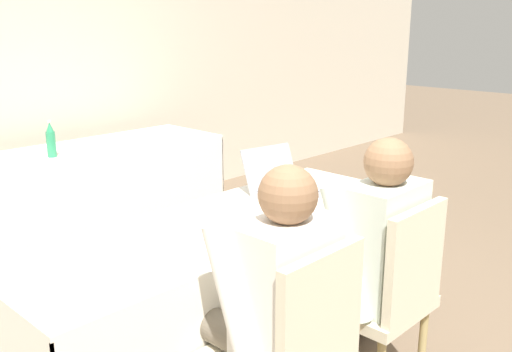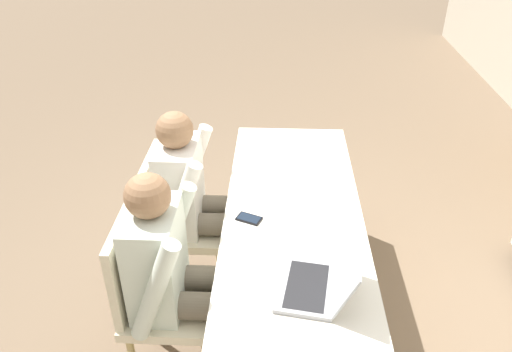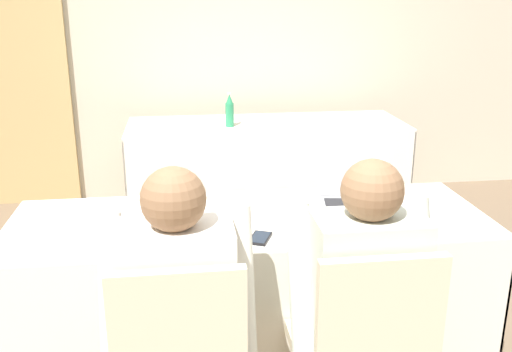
{
  "view_description": "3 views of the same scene",
  "coord_description": "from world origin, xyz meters",
  "px_view_note": "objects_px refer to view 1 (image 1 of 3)",
  "views": [
    {
      "loc": [
        -1.66,
        -1.78,
        1.64
      ],
      "look_at": [
        0.0,
        -0.19,
        1.01
      ],
      "focal_mm": 40.0,
      "sensor_mm": 36.0,
      "label": 1
    },
    {
      "loc": [
        2.02,
        -0.1,
        2.26
      ],
      "look_at": [
        0.0,
        -0.19,
        1.01
      ],
      "focal_mm": 35.0,
      "sensor_mm": 36.0,
      "label": 2
    },
    {
      "loc": [
        -0.27,
        -2.25,
        1.68
      ],
      "look_at": [
        0.0,
        -0.19,
        1.01
      ],
      "focal_mm": 40.0,
      "sensor_mm": 36.0,
      "label": 3
    }
  ],
  "objects_px": {
    "laptop": "(283,186)",
    "chair_near_left": "(291,352)",
    "person_checkered_shirt": "(270,301)",
    "chair_near_right": "(386,293)",
    "water_bottle": "(51,140)",
    "cell_phone": "(264,232)",
    "person_white_shirt": "(367,252)"
  },
  "relations": [
    {
      "from": "person_checkered_shirt",
      "to": "person_white_shirt",
      "type": "distance_m",
      "value": 0.62
    },
    {
      "from": "water_bottle",
      "to": "chair_near_left",
      "type": "distance_m",
      "value": 2.47
    },
    {
      "from": "laptop",
      "to": "person_white_shirt",
      "type": "bearing_deg",
      "value": -97.04
    },
    {
      "from": "chair_near_right",
      "to": "person_white_shirt",
      "type": "xyz_separation_m",
      "value": [
        0.0,
        0.1,
        0.16
      ]
    },
    {
      "from": "water_bottle",
      "to": "chair_near_left",
      "type": "height_order",
      "value": "water_bottle"
    },
    {
      "from": "water_bottle",
      "to": "chair_near_right",
      "type": "distance_m",
      "value": 2.46
    },
    {
      "from": "water_bottle",
      "to": "person_checkered_shirt",
      "type": "height_order",
      "value": "person_checkered_shirt"
    },
    {
      "from": "laptop",
      "to": "chair_near_right",
      "type": "relative_size",
      "value": 0.4
    },
    {
      "from": "chair_near_left",
      "to": "person_checkered_shirt",
      "type": "height_order",
      "value": "person_checkered_shirt"
    },
    {
      "from": "water_bottle",
      "to": "person_white_shirt",
      "type": "bearing_deg",
      "value": -84.09
    },
    {
      "from": "chair_near_left",
      "to": "water_bottle",
      "type": "bearing_deg",
      "value": -98.85
    },
    {
      "from": "laptop",
      "to": "chair_near_right",
      "type": "height_order",
      "value": "laptop"
    },
    {
      "from": "cell_phone",
      "to": "water_bottle",
      "type": "distance_m",
      "value": 1.99
    },
    {
      "from": "person_checkered_shirt",
      "to": "person_white_shirt",
      "type": "relative_size",
      "value": 1.0
    },
    {
      "from": "laptop",
      "to": "person_checkered_shirt",
      "type": "relative_size",
      "value": 0.31
    },
    {
      "from": "water_bottle",
      "to": "person_white_shirt",
      "type": "height_order",
      "value": "person_white_shirt"
    },
    {
      "from": "laptop",
      "to": "chair_near_right",
      "type": "bearing_deg",
      "value": -94.89
    },
    {
      "from": "cell_phone",
      "to": "water_bottle",
      "type": "relative_size",
      "value": 0.57
    },
    {
      "from": "water_bottle",
      "to": "laptop",
      "type": "bearing_deg",
      "value": -75.74
    },
    {
      "from": "chair_near_right",
      "to": "person_white_shirt",
      "type": "distance_m",
      "value": 0.19
    },
    {
      "from": "person_checkered_shirt",
      "to": "chair_near_left",
      "type": "bearing_deg",
      "value": 90.0
    },
    {
      "from": "laptop",
      "to": "chair_near_left",
      "type": "distance_m",
      "value": 1.13
    },
    {
      "from": "cell_phone",
      "to": "person_checkered_shirt",
      "type": "bearing_deg",
      "value": -111.53
    },
    {
      "from": "laptop",
      "to": "water_bottle",
      "type": "distance_m",
      "value": 1.73
    },
    {
      "from": "laptop",
      "to": "person_checkered_shirt",
      "type": "height_order",
      "value": "person_checkered_shirt"
    },
    {
      "from": "laptop",
      "to": "chair_near_left",
      "type": "bearing_deg",
      "value": -127.97
    },
    {
      "from": "water_bottle",
      "to": "chair_near_right",
      "type": "relative_size",
      "value": 0.27
    },
    {
      "from": "laptop",
      "to": "person_white_shirt",
      "type": "distance_m",
      "value": 0.68
    },
    {
      "from": "person_checkered_shirt",
      "to": "cell_phone",
      "type": "bearing_deg",
      "value": -134.26
    },
    {
      "from": "chair_near_right",
      "to": "person_checkered_shirt",
      "type": "xyz_separation_m",
      "value": [
        -0.62,
        0.1,
        0.16
      ]
    },
    {
      "from": "chair_near_right",
      "to": "person_white_shirt",
      "type": "height_order",
      "value": "person_white_shirt"
    },
    {
      "from": "laptop",
      "to": "cell_phone",
      "type": "xyz_separation_m",
      "value": [
        -0.48,
        -0.32,
        -0.04
      ]
    }
  ]
}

